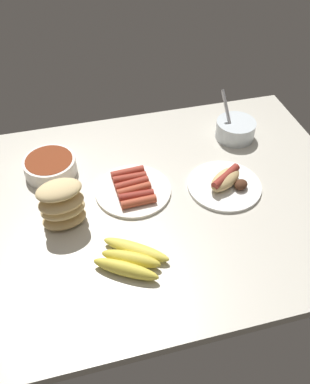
{
  "coord_description": "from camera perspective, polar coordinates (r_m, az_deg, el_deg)",
  "views": [
    {
      "loc": [
        22.89,
        83.36,
        87.71
      ],
      "look_at": [
        1.17,
        -0.19,
        3.0
      ],
      "focal_mm": 38.47,
      "sensor_mm": 36.0,
      "label": 1
    }
  ],
  "objects": [
    {
      "name": "bowl_chili",
      "position": [
        1.34,
        -14.35,
        3.55
      ],
      "size": [
        16.37,
        16.37,
        5.42
      ],
      "color": "white",
      "rests_on": "ground_plane"
    },
    {
      "name": "plate_hotdog_assembled",
      "position": [
        1.28,
        9.68,
        1.39
      ],
      "size": [
        22.71,
        22.71,
        5.61
      ],
      "color": "white",
      "rests_on": "ground_plane"
    },
    {
      "name": "bread_stack",
      "position": [
        1.14,
        -12.78,
        -1.76
      ],
      "size": [
        13.42,
        10.69,
        14.4
      ],
      "color": "tan",
      "rests_on": "ground_plane"
    },
    {
      "name": "bowl_coleslaw",
      "position": [
        1.47,
        11.09,
        8.62
      ],
      "size": [
        13.57,
        13.57,
        16.21
      ],
      "color": "silver",
      "rests_on": "ground_plane"
    },
    {
      "name": "plate_sausages",
      "position": [
        1.25,
        -3.07,
        0.44
      ],
      "size": [
        23.09,
        23.09,
        3.44
      ],
      "color": "white",
      "rests_on": "ground_plane"
    },
    {
      "name": "ground_plane",
      "position": [
        1.24,
        0.54,
        -1.45
      ],
      "size": [
        120.0,
        90.0,
        3.0
      ],
      "primitive_type": "cube",
      "color": "beige"
    },
    {
      "name": "banana_bunch",
      "position": [
        1.07,
        -3.36,
        -9.26
      ],
      "size": [
        20.78,
        18.6,
        3.98
      ],
      "color": "gold",
      "rests_on": "ground_plane"
    }
  ]
}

